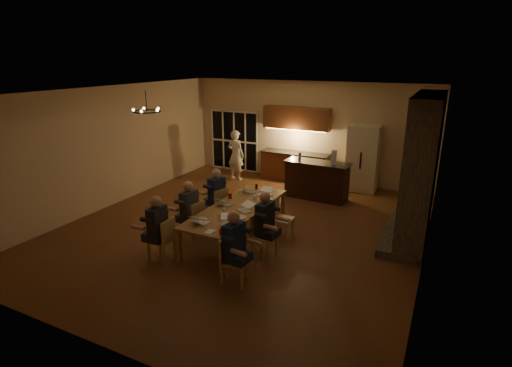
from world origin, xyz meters
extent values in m
plane|color=brown|center=(0.00, 0.00, 0.00)|extent=(9.00, 9.00, 0.00)
cube|color=tan|center=(0.00, 4.52, 1.60)|extent=(8.00, 0.04, 3.20)
cube|color=tan|center=(-4.02, 0.00, 1.60)|extent=(0.04, 9.00, 3.20)
cube|color=tan|center=(4.02, 0.00, 1.60)|extent=(0.04, 9.00, 3.20)
cube|color=white|center=(0.00, 0.00, 3.22)|extent=(8.00, 9.00, 0.04)
cube|color=black|center=(-2.70, 4.47, 1.05)|extent=(1.86, 0.08, 2.10)
cube|color=#695F52|center=(3.70, 1.20, 1.60)|extent=(0.58, 2.50, 3.20)
cube|color=beige|center=(1.90, 4.15, 1.00)|extent=(0.90, 0.68, 2.00)
cube|color=#AE8945|center=(0.14, -0.55, 0.38)|extent=(1.10, 3.10, 0.75)
cube|color=black|center=(0.90, 2.81, 0.54)|extent=(1.88, 0.78, 1.08)
imported|color=white|center=(-2.08, 3.43, 0.83)|extent=(0.64, 0.46, 1.66)
torus|color=black|center=(-1.98, -0.77, 2.75)|extent=(0.61, 0.61, 0.03)
cylinder|color=white|center=(0.05, -0.94, 0.80)|extent=(0.08, 0.08, 0.10)
cylinder|color=white|center=(0.28, 0.08, 0.80)|extent=(0.08, 0.08, 0.10)
cylinder|color=white|center=(-0.18, 0.22, 0.80)|extent=(0.08, 0.08, 0.10)
cylinder|color=red|center=(0.57, -1.92, 0.81)|extent=(0.09, 0.09, 0.12)
cylinder|color=red|center=(-0.27, -0.12, 0.81)|extent=(0.08, 0.08, 0.12)
cylinder|color=#B2B2B7|center=(0.19, -1.32, 0.81)|extent=(0.07, 0.07, 0.12)
cylinder|color=#3F0F0C|center=(-0.03, 0.79, 0.81)|extent=(0.06, 0.06, 0.12)
cylinder|color=white|center=(0.51, -1.05, 0.76)|extent=(0.23, 0.23, 0.02)
cylinder|color=white|center=(-0.16, -1.50, 0.76)|extent=(0.24, 0.24, 0.02)
cylinder|color=white|center=(0.54, 0.23, 0.76)|extent=(0.25, 0.25, 0.02)
cube|color=white|center=(0.32, -1.92, 0.76)|extent=(0.15, 0.21, 0.01)
cylinder|color=#99999E|center=(0.38, 2.76, 1.20)|extent=(0.08, 0.08, 0.24)
cube|color=silver|center=(1.39, 2.72, 1.28)|extent=(0.14, 0.14, 0.40)
camera|label=1|loc=(4.14, -7.74, 3.91)|focal=28.00mm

